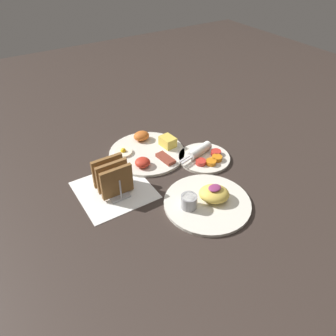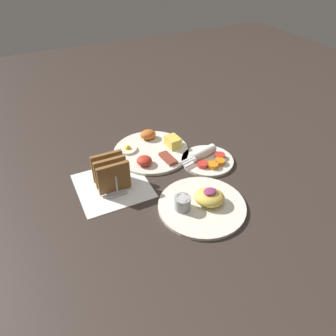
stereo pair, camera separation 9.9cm
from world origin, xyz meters
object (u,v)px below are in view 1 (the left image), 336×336
Objects in this scene: plate_breakfast at (148,151)px; plate_foreground at (207,200)px; toast_rack at (113,177)px; plate_condiments at (204,157)px.

plate_breakfast is 1.05× the size of plate_foreground.
toast_rack reaches higher than plate_breakfast.
plate_condiments is 0.34m from toast_rack.
toast_rack is at bearing 135.52° from plate_foreground.
plate_condiments is at bearing 54.90° from plate_foreground.
toast_rack reaches higher than plate_condiments.
plate_foreground is at bearing -125.10° from plate_condiments.
toast_rack is at bearing 176.80° from plate_condiments.
toast_rack reaches higher than plate_foreground.
plate_foreground is (-0.13, -0.19, 0.00)m from plate_condiments.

